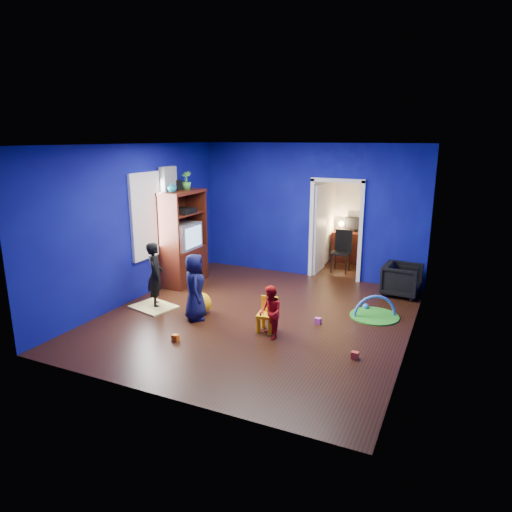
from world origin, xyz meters
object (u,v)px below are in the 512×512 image
at_px(crt_tv, 184,236).
at_px(toddler_red, 270,312).
at_px(tv_armoire, 183,238).
at_px(folding_chair, 341,252).
at_px(child_black, 155,275).
at_px(kid_chair, 266,316).
at_px(vase, 172,187).
at_px(play_mat, 374,316).
at_px(child_navy, 195,287).
at_px(armchair, 402,280).
at_px(study_desk, 351,247).
at_px(hopper_ball, 201,303).

bearing_deg(crt_tv, toddler_red, -33.26).
height_order(tv_armoire, folding_chair, tv_armoire).
distance_m(child_black, kid_chair, 2.32).
relative_size(vase, play_mat, 0.24).
bearing_deg(child_navy, child_black, 45.04).
height_order(armchair, crt_tv, crt_tv).
bearing_deg(folding_chair, toddler_red, -90.96).
relative_size(child_navy, study_desk, 1.30).
bearing_deg(folding_chair, tv_armoire, -142.07).
xyz_separation_m(tv_armoire, study_desk, (2.82, 3.16, -0.60)).
bearing_deg(study_desk, child_black, -118.80).
bearing_deg(child_navy, crt_tv, 5.76).
xyz_separation_m(tv_armoire, kid_chair, (2.60, -1.58, -0.73)).
distance_m(hopper_ball, study_desk, 4.79).
xyz_separation_m(tv_armoire, play_mat, (4.06, -0.24, -0.97)).
relative_size(tv_armoire, play_mat, 2.34).
relative_size(armchair, child_black, 0.58).
relative_size(study_desk, folding_chair, 0.96).
xyz_separation_m(kid_chair, study_desk, (0.22, 4.74, 0.12)).
bearing_deg(tv_armoire, vase, -90.00).
xyz_separation_m(kid_chair, play_mat, (1.46, 1.34, -0.24)).
xyz_separation_m(armchair, child_black, (-4.00, -2.49, 0.28)).
height_order(study_desk, folding_chair, folding_chair).
relative_size(armchair, study_desk, 0.79).
bearing_deg(child_black, child_navy, -143.67).
xyz_separation_m(armchair, kid_chair, (-1.72, -2.68, -0.07)).
bearing_deg(vase, tv_armoire, 90.00).
distance_m(child_black, vase, 1.85).
bearing_deg(child_black, tv_armoire, -28.05).
bearing_deg(folding_chair, play_mat, -63.02).
xyz_separation_m(tv_armoire, folding_chair, (2.82, 2.20, -0.52)).
xyz_separation_m(toddler_red, vase, (-2.75, 1.48, 1.64)).
height_order(kid_chair, study_desk, study_desk).
distance_m(child_black, tv_armoire, 1.48).
distance_m(armchair, study_desk, 2.55).
relative_size(toddler_red, crt_tv, 1.19).
bearing_deg(toddler_red, play_mat, 98.89).
xyz_separation_m(child_navy, toddler_red, (1.45, -0.17, -0.15)).
relative_size(kid_chair, study_desk, 0.57).
height_order(armchair, tv_armoire, tv_armoire).
bearing_deg(kid_chair, toddler_red, -61.72).
bearing_deg(play_mat, study_desk, 110.06).
height_order(armchair, hopper_ball, armchair).
height_order(play_mat, folding_chair, folding_chair).
distance_m(armchair, folding_chair, 1.87).
relative_size(vase, tv_armoire, 0.10).
distance_m(toddler_red, hopper_ball, 1.58).
bearing_deg(child_black, armchair, -99.13).
relative_size(tv_armoire, study_desk, 2.23).
relative_size(vase, kid_chair, 0.40).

